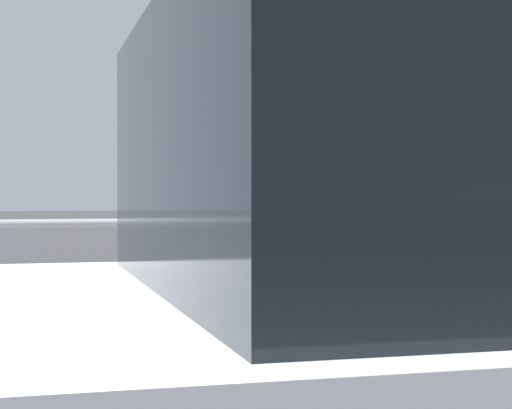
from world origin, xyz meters
name	(u,v)px	position (x,y,z in m)	size (l,w,h in m)	color
parking_meter	(231,222)	(0.35, 0.47, 1.21)	(0.17, 0.18, 1.46)	slate
pedestrian_at_meter	(333,230)	(0.82, 0.44, 1.18)	(0.64, 0.64, 1.77)	slate
background_railing	(97,261)	(0.00, 2.68, 0.89)	(24.06, 0.06, 1.02)	gray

